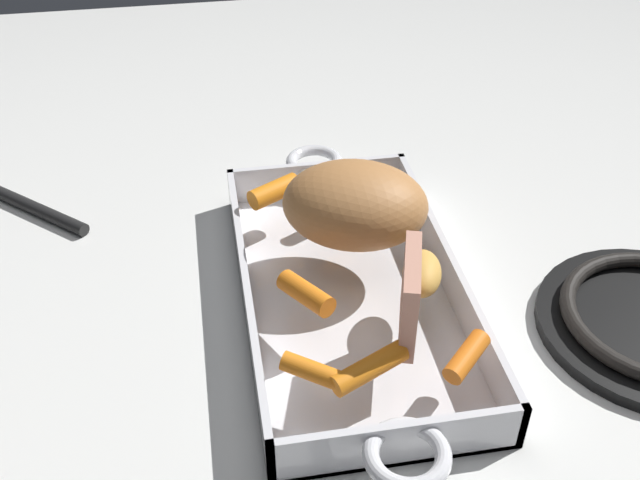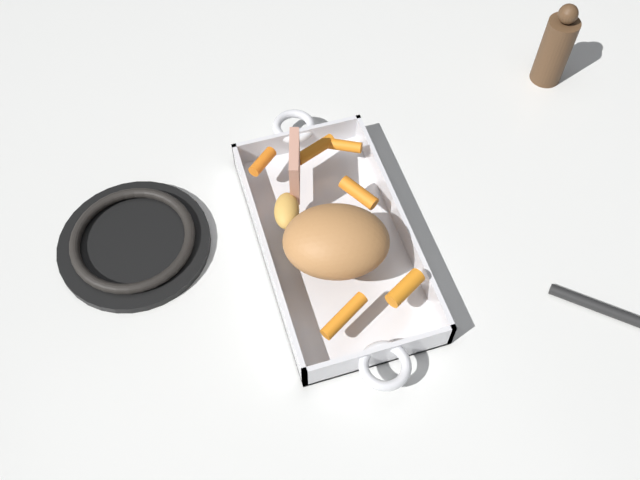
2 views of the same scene
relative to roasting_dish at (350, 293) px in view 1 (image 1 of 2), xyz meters
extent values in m
plane|color=silver|center=(0.00, 0.00, -0.01)|extent=(1.62, 1.62, 0.00)
cube|color=silver|center=(0.00, 0.00, -0.01)|extent=(0.36, 0.19, 0.01)
cube|color=silver|center=(0.00, 0.09, 0.01)|extent=(0.36, 0.01, 0.05)
cube|color=silver|center=(0.00, -0.09, 0.01)|extent=(0.36, 0.01, 0.05)
cube|color=silver|center=(0.18, 0.00, 0.01)|extent=(0.01, 0.19, 0.05)
cube|color=silver|center=(-0.18, 0.00, 0.01)|extent=(0.01, 0.19, 0.05)
torus|color=silver|center=(0.20, 0.00, 0.02)|extent=(0.06, 0.06, 0.01)
torus|color=silver|center=(-0.20, 0.00, 0.02)|extent=(0.06, 0.06, 0.01)
ellipsoid|color=#B07440|center=(-0.04, 0.01, 0.07)|extent=(0.14, 0.16, 0.07)
cube|color=tan|center=(0.09, 0.03, 0.07)|extent=(0.07, 0.03, 0.07)
cylinder|color=orange|center=(0.13, 0.06, 0.04)|extent=(0.05, 0.05, 0.02)
cylinder|color=orange|center=(-0.13, 0.03, 0.04)|extent=(0.05, 0.07, 0.02)
cylinder|color=orange|center=(0.04, -0.05, 0.04)|extent=(0.06, 0.05, 0.02)
cylinder|color=orange|center=(0.13, -0.01, 0.04)|extent=(0.04, 0.06, 0.02)
cylinder|color=orange|center=(-0.12, -0.05, 0.04)|extent=(0.04, 0.06, 0.02)
cylinder|color=orange|center=(0.13, -0.05, 0.04)|extent=(0.04, 0.05, 0.02)
ellipsoid|color=gold|center=(0.04, 0.05, 0.05)|extent=(0.06, 0.05, 0.03)
cylinder|color=black|center=(-0.21, -0.32, -0.01)|extent=(0.14, 0.15, 0.01)
camera|label=1|loc=(0.50, -0.11, 0.46)|focal=42.00mm
camera|label=2|loc=(-0.47, 0.16, 0.79)|focal=38.55mm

